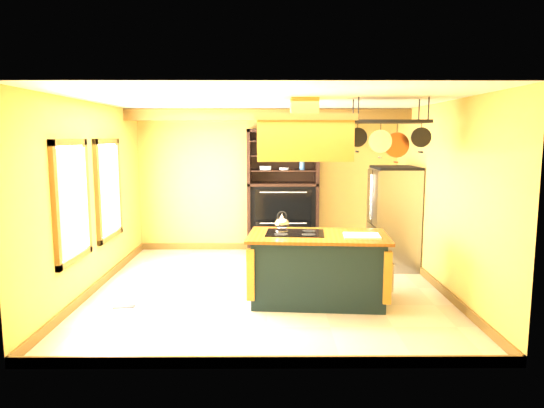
{
  "coord_description": "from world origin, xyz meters",
  "views": [
    {
      "loc": [
        0.03,
        -6.88,
        2.2
      ],
      "look_at": [
        0.07,
        0.3,
        1.21
      ],
      "focal_mm": 32.0,
      "sensor_mm": 36.0,
      "label": 1
    }
  ],
  "objects_px": {
    "pot_rack": "(389,129)",
    "refrigerator": "(393,220)",
    "hutch": "(283,206)",
    "kitchen_island": "(317,267)",
    "range_hood": "(304,135)"
  },
  "relations": [
    {
      "from": "kitchen_island",
      "to": "pot_rack",
      "type": "height_order",
      "value": "pot_rack"
    },
    {
      "from": "refrigerator",
      "to": "range_hood",
      "type": "bearing_deg",
      "value": -133.46
    },
    {
      "from": "pot_rack",
      "to": "refrigerator",
      "type": "bearing_deg",
      "value": 72.75
    },
    {
      "from": "kitchen_island",
      "to": "refrigerator",
      "type": "xyz_separation_m",
      "value": [
        1.44,
        1.73,
        0.35
      ]
    },
    {
      "from": "kitchen_island",
      "to": "refrigerator",
      "type": "height_order",
      "value": "refrigerator"
    },
    {
      "from": "refrigerator",
      "to": "hutch",
      "type": "height_order",
      "value": "hutch"
    },
    {
      "from": "range_hood",
      "to": "pot_rack",
      "type": "xyz_separation_m",
      "value": [
        1.1,
        0.0,
        0.08
      ]
    },
    {
      "from": "pot_rack",
      "to": "hutch",
      "type": "relative_size",
      "value": 0.44
    },
    {
      "from": "range_hood",
      "to": "pot_rack",
      "type": "height_order",
      "value": "same"
    },
    {
      "from": "pot_rack",
      "to": "refrigerator",
      "type": "relative_size",
      "value": 0.61
    },
    {
      "from": "pot_rack",
      "to": "hutch",
      "type": "bearing_deg",
      "value": 114.85
    },
    {
      "from": "kitchen_island",
      "to": "range_hood",
      "type": "relative_size",
      "value": 1.51
    },
    {
      "from": "range_hood",
      "to": "kitchen_island",
      "type": "bearing_deg",
      "value": 0.26
    },
    {
      "from": "hutch",
      "to": "range_hood",
      "type": "bearing_deg",
      "value": -85.98
    },
    {
      "from": "refrigerator",
      "to": "pot_rack",
      "type": "bearing_deg",
      "value": -107.25
    }
  ]
}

